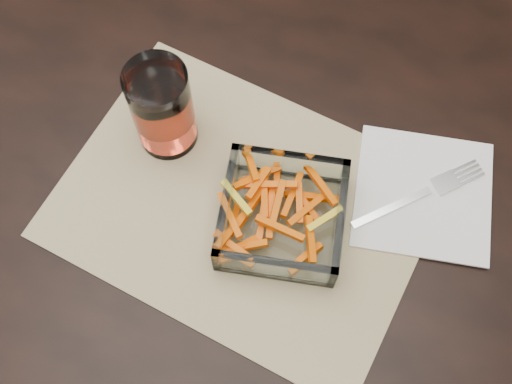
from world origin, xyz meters
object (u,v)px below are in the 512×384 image
glass_bowl (282,216)px  fork (422,193)px  dining_table (175,205)px  tumbler (163,110)px

glass_bowl → fork: glass_bowl is taller
dining_table → glass_bowl: size_ratio=9.38×
glass_bowl → tumbler: tumbler is taller
dining_table → tumbler: 0.17m
glass_bowl → tumbler: size_ratio=1.25×
dining_table → glass_bowl: 0.20m
tumbler → dining_table: bearing=-70.7°
glass_bowl → fork: size_ratio=1.17×
fork → glass_bowl: bearing=-103.5°
dining_table → glass_bowl: bearing=-3.2°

